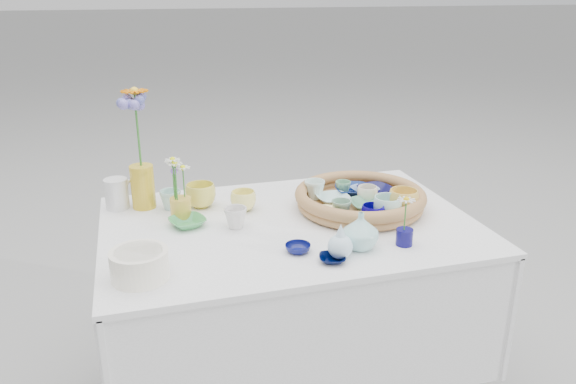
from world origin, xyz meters
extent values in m
imported|color=navy|center=(0.29, 0.15, 0.80)|extent=(0.15, 0.15, 0.03)
imported|color=#0D0C3E|center=(0.38, 0.13, 0.80)|extent=(0.15, 0.15, 0.03)
imported|color=#E8BA50|center=(0.40, -0.06, 0.82)|extent=(0.13, 0.13, 0.08)
imported|color=#518D6C|center=(0.29, -0.01, 0.80)|extent=(0.15, 0.15, 0.03)
imported|color=gray|center=(0.17, -0.05, 0.81)|extent=(0.09, 0.09, 0.06)
imported|color=silver|center=(0.19, 0.09, 0.80)|extent=(0.13, 0.13, 0.03)
imported|color=silver|center=(0.14, 0.15, 0.82)|extent=(0.10, 0.10, 0.07)
imported|color=white|center=(0.32, 0.07, 0.81)|extent=(0.08, 0.08, 0.06)
imported|color=#8AAEE6|center=(0.34, 0.15, 0.80)|extent=(0.12, 0.12, 0.02)
imported|color=#080073|center=(0.26, -0.11, 0.81)|extent=(0.10, 0.10, 0.06)
imported|color=#FFE590|center=(0.12, -0.01, 0.79)|extent=(0.11, 0.11, 0.02)
imported|color=#B6EBE2|center=(0.32, -0.09, 0.82)|extent=(0.13, 0.13, 0.08)
imported|color=#63A076|center=(0.26, 0.16, 0.81)|extent=(0.07, 0.07, 0.05)
imported|color=#E1D550|center=(-0.27, 0.23, 0.81)|extent=(0.14, 0.14, 0.09)
imported|color=#FFF27E|center=(-0.13, 0.16, 0.80)|extent=(0.11, 0.11, 0.07)
imported|color=#429F55|center=(-0.34, 0.06, 0.78)|extent=(0.15, 0.15, 0.03)
imported|color=silver|center=(-0.19, 0.01, 0.80)|extent=(0.10, 0.10, 0.07)
imported|color=#0B1055|center=(-0.04, -0.22, 0.78)|extent=(0.09, 0.09, 0.02)
imported|color=#A2CFC3|center=(-0.38, 0.24, 0.80)|extent=(0.09, 0.09, 0.07)
imported|color=black|center=(0.04, -0.31, 0.77)|extent=(0.10, 0.10, 0.02)
imported|color=#9DD4D0|center=(0.15, -0.25, 0.82)|extent=(0.11, 0.11, 0.12)
cylinder|color=#0C094F|center=(0.30, -0.27, 0.79)|extent=(0.06, 0.06, 0.05)
cylinder|color=gold|center=(-0.47, 0.28, 0.84)|extent=(0.10, 0.10, 0.16)
cylinder|color=gold|center=(-0.35, 0.14, 0.80)|extent=(0.09, 0.09, 0.08)
camera|label=1|loc=(-0.49, -1.70, 1.53)|focal=35.00mm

